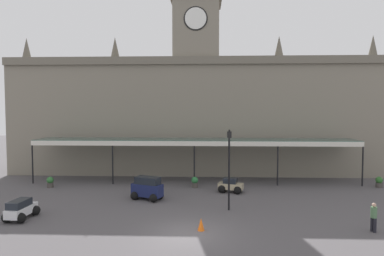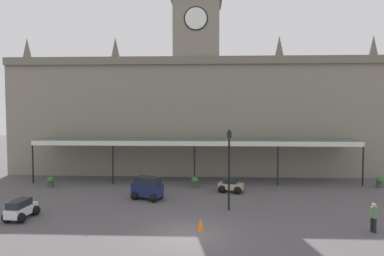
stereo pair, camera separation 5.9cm
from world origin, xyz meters
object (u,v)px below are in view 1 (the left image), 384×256
at_px(car_beige_sedan, 231,186).
at_px(pedestrian_crossing_forecourt, 374,216).
at_px(planter_near_kerb, 50,182).
at_px(car_white_estate, 21,210).
at_px(car_navy_van, 147,189).
at_px(traffic_cone, 201,224).
at_px(victorian_lamppost, 229,161).
at_px(planter_by_canopy, 379,182).
at_px(planter_forecourt_centre, 195,182).

distance_m(car_beige_sedan, pedestrian_crossing_forecourt, 11.54).
bearing_deg(planter_near_kerb, car_white_estate, -75.66).
distance_m(car_navy_van, pedestrian_crossing_forecourt, 15.38).
xyz_separation_m(pedestrian_crossing_forecourt, traffic_cone, (-9.79, -0.16, -0.55)).
xyz_separation_m(car_navy_van, victorian_lamppost, (6.12, -2.47, 2.62)).
bearing_deg(planter_by_canopy, car_navy_van, -166.44).
bearing_deg(traffic_cone, victorian_lamppost, 64.78).
relative_size(car_beige_sedan, pedestrian_crossing_forecourt, 1.33).
height_order(traffic_cone, planter_forecourt_centre, planter_forecourt_centre).
bearing_deg(pedestrian_crossing_forecourt, car_navy_van, 155.84).
relative_size(car_white_estate, planter_forecourt_centre, 2.40).
bearing_deg(planter_by_canopy, car_white_estate, -160.35).
xyz_separation_m(planter_forecourt_centre, planter_by_canopy, (16.53, 0.71, 0.00)).
xyz_separation_m(traffic_cone, planter_by_canopy, (15.84, 11.29, 0.13)).
height_order(car_white_estate, planter_near_kerb, car_white_estate).
height_order(planter_near_kerb, planter_by_canopy, same).
bearing_deg(car_navy_van, planter_near_kerb, 158.78).
bearing_deg(car_beige_sedan, pedestrian_crossing_forecourt, -50.04).
bearing_deg(car_navy_van, pedestrian_crossing_forecourt, -24.16).
distance_m(planter_forecourt_centre, planter_by_canopy, 16.55).
xyz_separation_m(car_beige_sedan, traffic_cone, (-2.39, -9.00, -0.14)).
bearing_deg(victorian_lamppost, pedestrian_crossing_forecourt, -25.81).
height_order(planter_forecourt_centre, planter_near_kerb, same).
distance_m(pedestrian_crossing_forecourt, planter_by_canopy, 12.68).
xyz_separation_m(victorian_lamppost, traffic_cone, (-1.88, -3.99, -3.07)).
distance_m(car_navy_van, car_beige_sedan, 7.10).
relative_size(victorian_lamppost, planter_forecourt_centre, 5.83).
distance_m(pedestrian_crossing_forecourt, traffic_cone, 9.81).
bearing_deg(car_navy_van, planter_forecourt_centre, 49.37).
height_order(car_beige_sedan, planter_forecourt_centre, car_beige_sedan).
distance_m(car_navy_van, planter_near_kerb, 10.09).
xyz_separation_m(pedestrian_crossing_forecourt, planter_near_kerb, (-23.43, 9.94, -0.42)).
bearing_deg(car_beige_sedan, traffic_cone, -104.86).
height_order(car_beige_sedan, victorian_lamppost, victorian_lamppost).
height_order(pedestrian_crossing_forecourt, planter_forecourt_centre, pedestrian_crossing_forecourt).
distance_m(car_beige_sedan, planter_forecourt_centre, 3.46).
bearing_deg(planter_by_canopy, traffic_cone, -144.51).
relative_size(car_beige_sedan, planter_by_canopy, 2.31).
xyz_separation_m(car_beige_sedan, pedestrian_crossing_forecourt, (7.41, -8.84, 0.41)).
distance_m(victorian_lamppost, planter_near_kerb, 16.94).
relative_size(victorian_lamppost, planter_near_kerb, 5.83).
bearing_deg(car_white_estate, planter_near_kerb, 104.34).
height_order(pedestrian_crossing_forecourt, planter_by_canopy, pedestrian_crossing_forecourt).
height_order(car_white_estate, pedestrian_crossing_forecourt, pedestrian_crossing_forecourt).
bearing_deg(car_beige_sedan, victorian_lamppost, -95.81).
xyz_separation_m(car_navy_van, pedestrian_crossing_forecourt, (14.03, -6.29, 0.10)).
relative_size(planter_forecourt_centre, planter_by_canopy, 1.00).
bearing_deg(planter_near_kerb, planter_forecourt_centre, 2.13).
relative_size(pedestrian_crossing_forecourt, traffic_cone, 2.32).
xyz_separation_m(car_beige_sedan, victorian_lamppost, (-0.51, -5.01, 2.93)).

